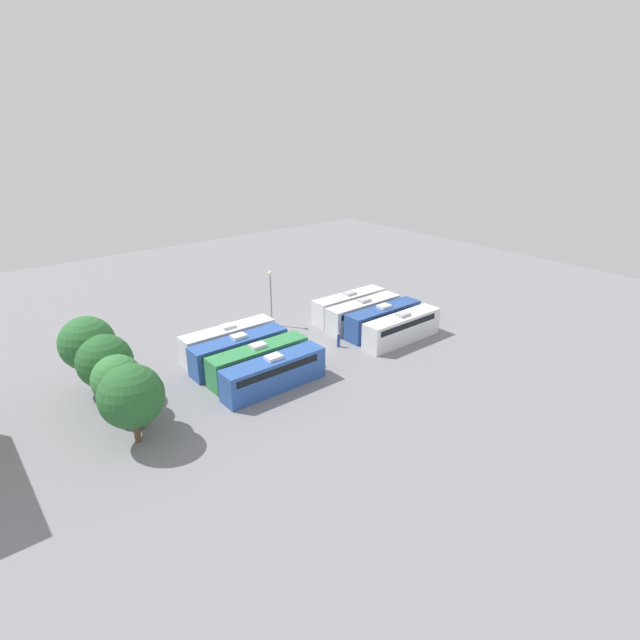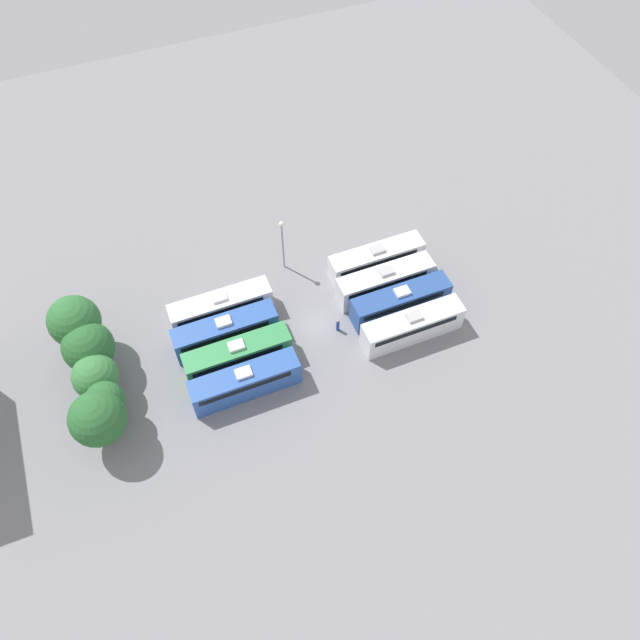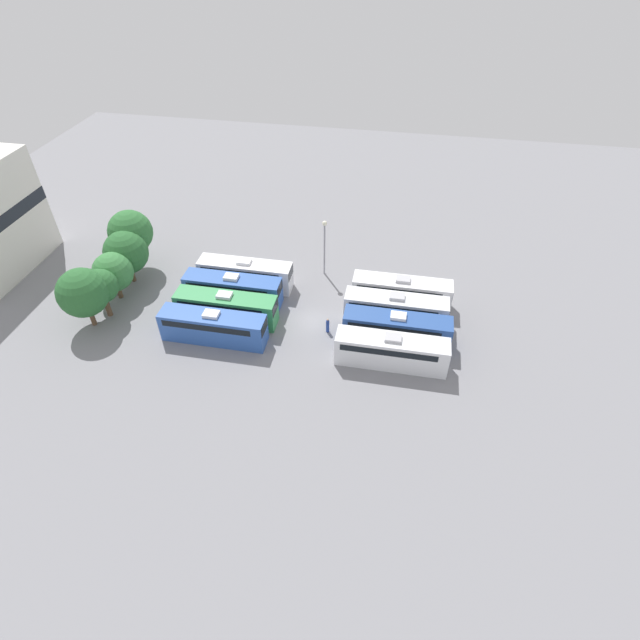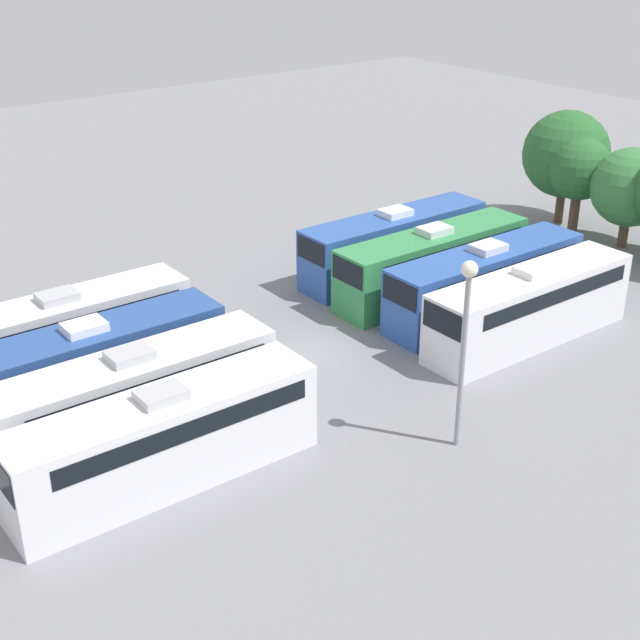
% 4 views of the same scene
% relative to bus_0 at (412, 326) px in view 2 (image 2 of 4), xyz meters
% --- Properties ---
extents(ground_plane, '(119.79, 119.79, 0.00)m').
position_rel_bus_0_xyz_m(ground_plane, '(5.02, 9.10, -1.82)').
color(ground_plane, gray).
extents(bus_0, '(2.59, 11.18, 3.66)m').
position_rel_bus_0_xyz_m(bus_0, '(0.00, 0.00, 0.00)').
color(bus_0, silver).
rests_on(bus_0, ground_plane).
extents(bus_1, '(2.59, 11.18, 3.66)m').
position_rel_bus_0_xyz_m(bus_1, '(3.41, -0.28, 0.00)').
color(bus_1, '#284C93').
rests_on(bus_1, ground_plane).
extents(bus_2, '(2.59, 11.18, 3.66)m').
position_rel_bus_0_xyz_m(bus_2, '(6.63, 0.06, 0.00)').
color(bus_2, silver).
rests_on(bus_2, ground_plane).
extents(bus_3, '(2.59, 11.18, 3.66)m').
position_rel_bus_0_xyz_m(bus_3, '(9.89, -0.38, 0.00)').
color(bus_3, white).
rests_on(bus_3, ground_plane).
extents(bus_4, '(2.59, 11.18, 3.66)m').
position_rel_bus_0_xyz_m(bus_4, '(0.18, 18.62, 0.00)').
color(bus_4, '#2D56A8').
rests_on(bus_4, ground_plane).
extents(bus_5, '(2.59, 11.18, 3.66)m').
position_rel_bus_0_xyz_m(bus_5, '(3.48, 18.33, 0.00)').
color(bus_5, '#338C4C').
rests_on(bus_5, ground_plane).
extents(bus_6, '(2.59, 11.18, 3.66)m').
position_rel_bus_0_xyz_m(bus_6, '(6.80, 18.66, 0.00)').
color(bus_6, '#2D56A8').
rests_on(bus_6, ground_plane).
extents(bus_7, '(2.59, 11.18, 3.66)m').
position_rel_bus_0_xyz_m(bus_7, '(10.03, 18.16, 0.00)').
color(bus_7, silver).
rests_on(bus_7, ground_plane).
extents(worker_person, '(0.36, 0.36, 1.78)m').
position_rel_bus_0_xyz_m(worker_person, '(3.61, 7.03, -0.99)').
color(worker_person, navy).
rests_on(worker_person, ground_plane).
extents(light_pole, '(0.60, 0.60, 7.38)m').
position_rel_bus_0_xyz_m(light_pole, '(14.31, 9.32, 3.23)').
color(light_pole, gray).
rests_on(light_pole, ground_plane).
extents(tree_0, '(5.32, 5.32, 7.04)m').
position_rel_bus_0_xyz_m(tree_0, '(0.04, 32.57, 2.55)').
color(tree_0, brown).
rests_on(tree_0, ground_plane).
extents(tree_1, '(3.79, 3.79, 5.93)m').
position_rel_bus_0_xyz_m(tree_1, '(1.83, 31.68, 2.17)').
color(tree_1, brown).
rests_on(tree_1, ground_plane).
extents(tree_2, '(4.53, 4.53, 5.86)m').
position_rel_bus_0_xyz_m(tree_2, '(5.13, 32.10, 1.76)').
color(tree_2, brown).
rests_on(tree_2, ground_plane).
extents(tree_3, '(5.18, 5.18, 6.71)m').
position_rel_bus_0_xyz_m(tree_3, '(8.45, 32.06, 2.29)').
color(tree_3, brown).
rests_on(tree_3, ground_plane).
extents(tree_4, '(5.29, 5.29, 7.79)m').
position_rel_bus_0_xyz_m(tree_4, '(11.30, 32.65, 3.32)').
color(tree_4, brown).
rests_on(tree_4, ground_plane).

